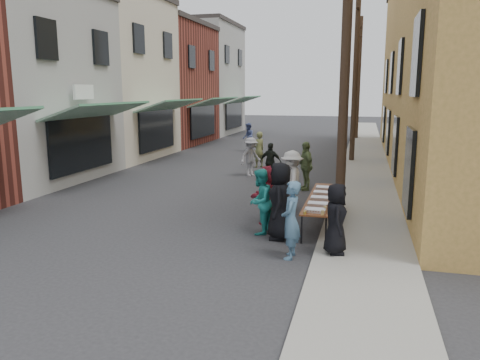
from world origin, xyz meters
The scene contains 27 objects.
ground centered at (0.00, 0.00, 0.00)m, with size 120.00×120.00×0.00m, color #28282B.
sidewalk centered at (5.00, 15.00, 0.05)m, with size 2.20×60.00×0.10m, color gray.
storefront_row centered at (-10.00, 14.96, 4.12)m, with size 8.00×37.00×9.00m.
utility_pole_near centered at (4.30, 3.00, 4.50)m, with size 0.26×0.26×9.00m, color #2D2116.
utility_pole_mid centered at (4.30, 15.00, 4.50)m, with size 0.26×0.26×9.00m, color #2D2116.
utility_pole_far centered at (4.30, 27.00, 4.50)m, with size 0.26×0.26×9.00m, color #2D2116.
serving_table centered at (3.80, 2.97, 0.71)m, with size 0.70×4.00×0.75m.
catering_tray_sausage centered at (3.80, 1.32, 0.79)m, with size 0.50×0.33×0.08m, color maroon.
catering_tray_foil_b centered at (3.80, 1.97, 0.79)m, with size 0.50×0.33×0.08m, color #B2B2B7.
catering_tray_buns centered at (3.80, 2.67, 0.79)m, with size 0.50×0.33×0.08m, color tan.
catering_tray_foil_d centered at (3.80, 3.37, 0.79)m, with size 0.50×0.33×0.08m, color #B2B2B7.
catering_tray_buns_end centered at (3.80, 4.07, 0.79)m, with size 0.50×0.33×0.08m, color tan.
condiment_jar_a centered at (3.58, 1.02, 0.79)m, with size 0.07×0.07×0.08m, color #A57F26.
condiment_jar_b centered at (3.58, 1.12, 0.79)m, with size 0.07×0.07×0.08m, color #A57F26.
condiment_jar_c centered at (3.58, 1.22, 0.79)m, with size 0.07×0.07×0.08m, color #A57F26.
cup_stack centered at (4.00, 1.07, 0.81)m, with size 0.08×0.08×0.12m, color tan.
guest_front_a centered at (2.93, 1.33, 0.97)m, with size 0.94×0.61×1.93m, color black.
guest_front_b centered at (3.40, 0.04, 0.87)m, with size 0.63×0.42×1.73m, color #486D8B.
guest_front_c centered at (2.36, 1.63, 0.85)m, with size 0.83×0.64×1.70m, color teal.
guest_front_d centered at (2.77, 4.29, 0.93)m, with size 1.20×0.69×1.85m, color silver.
guest_front_e centered at (2.82, 7.38, 0.91)m, with size 1.06×0.44×1.81m, color #5A6D3F.
guest_queue_back centered at (2.35, 2.68, 0.81)m, with size 1.51×0.48×1.63m, color maroon.
server centered at (4.35, 0.32, 0.89)m, with size 0.77×0.50×1.58m, color black.
passerby_left centered at (0.18, 9.69, 0.84)m, with size 1.08×0.62×1.67m, color gray.
passerby_mid centered at (1.22, 8.82, 0.78)m, with size 0.92×0.38×1.56m, color black.
passerby_right centered at (0.02, 12.00, 0.86)m, with size 0.63×0.41×1.73m, color olive.
passerby_far centered at (-1.95, 17.85, 0.86)m, with size 0.84×0.65×1.72m, color #4A588F.
Camera 1 is at (4.85, -9.79, 3.65)m, focal length 35.00 mm.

